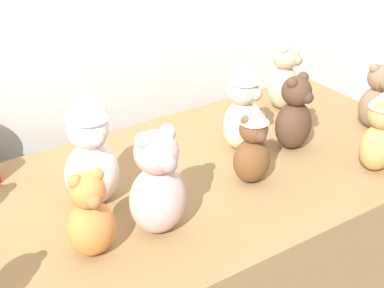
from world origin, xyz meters
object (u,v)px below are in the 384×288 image
(teddy_bear_chestnut, at_px, (253,145))
(teddy_bear_sand, at_px, (284,78))
(display_table, at_px, (192,274))
(teddy_bear_cream, at_px, (242,107))
(teddy_bear_cocoa, at_px, (294,114))
(teddy_bear_snow, at_px, (90,151))
(teddy_bear_honey, at_px, (380,131))
(teddy_bear_blush, at_px, (158,185))
(teddy_bear_mocha, at_px, (377,98))
(teddy_bear_ginger, at_px, (90,217))

(teddy_bear_chestnut, distance_m, teddy_bear_sand, 0.56)
(display_table, distance_m, teddy_bear_chestnut, 0.55)
(teddy_bear_cream, relative_size, teddy_bear_chestnut, 1.19)
(teddy_bear_cocoa, bearing_deg, teddy_bear_snow, 161.92)
(teddy_bear_cocoa, bearing_deg, teddy_bear_honey, -76.53)
(teddy_bear_honey, bearing_deg, teddy_bear_chestnut, 144.00)
(teddy_bear_blush, bearing_deg, teddy_bear_cream, 23.40)
(teddy_bear_cream, distance_m, teddy_bear_honey, 0.44)
(teddy_bear_mocha, bearing_deg, teddy_bear_cocoa, -158.96)
(teddy_bear_mocha, relative_size, teddy_bear_ginger, 1.01)
(display_table, relative_size, teddy_bear_honey, 6.34)
(teddy_bear_snow, distance_m, teddy_bear_chestnut, 0.48)
(teddy_bear_chestnut, height_order, teddy_bear_blush, teddy_bear_blush)
(teddy_bear_snow, relative_size, teddy_bear_blush, 1.13)
(teddy_bear_snow, height_order, teddy_bear_chestnut, teddy_bear_snow)
(teddy_bear_blush, bearing_deg, teddy_bear_sand, 23.03)
(teddy_bear_cocoa, bearing_deg, teddy_bear_sand, 41.85)
(teddy_bear_ginger, bearing_deg, teddy_bear_mocha, 6.42)
(teddy_bear_cream, xyz_separation_m, teddy_bear_chestnut, (-0.10, -0.19, -0.02))
(teddy_bear_snow, xyz_separation_m, teddy_bear_blush, (0.09, -0.21, -0.03))
(teddy_bear_cream, relative_size, teddy_bear_sand, 1.15)
(teddy_bear_snow, bearing_deg, teddy_bear_ginger, -116.98)
(teddy_bear_snow, xyz_separation_m, teddy_bear_mocha, (1.05, -0.12, -0.06))
(teddy_bear_cocoa, bearing_deg, display_table, 164.24)
(teddy_bear_mocha, xyz_separation_m, teddy_bear_sand, (-0.16, 0.31, 0.01))
(teddy_bear_cocoa, bearing_deg, teddy_bear_mocha, -20.82)
(teddy_bear_cream, distance_m, teddy_bear_chestnut, 0.21)
(teddy_bear_blush, bearing_deg, teddy_bear_honey, -12.22)
(teddy_bear_mocha, xyz_separation_m, teddy_bear_ginger, (-1.15, -0.09, -0.00))
(teddy_bear_cream, height_order, teddy_bear_mocha, teddy_bear_cream)
(teddy_bear_cream, height_order, teddy_bear_chestnut, teddy_bear_cream)
(teddy_bear_cocoa, bearing_deg, teddy_bear_blush, -179.05)
(teddy_bear_honey, distance_m, teddy_bear_sand, 0.52)
(teddy_bear_chestnut, xyz_separation_m, teddy_bear_blush, (-0.36, -0.05, 0.02))
(teddy_bear_chestnut, relative_size, teddy_bear_blush, 0.85)
(teddy_bear_sand, bearing_deg, teddy_bear_snow, 159.93)
(display_table, relative_size, teddy_bear_mocha, 7.15)
(teddy_bear_cocoa, relative_size, teddy_bear_blush, 0.86)
(teddy_bear_cocoa, distance_m, teddy_bear_ginger, 0.81)
(teddy_bear_cream, relative_size, teddy_bear_honey, 1.12)
(teddy_bear_honey, xyz_separation_m, teddy_bear_ginger, (-0.92, 0.11, -0.02))
(teddy_bear_honey, xyz_separation_m, teddy_bear_cocoa, (-0.12, 0.25, -0.01))
(teddy_bear_honey, relative_size, teddy_bear_cocoa, 1.04)
(display_table, distance_m, teddy_bear_cocoa, 0.65)
(teddy_bear_honey, height_order, teddy_bear_chestnut, teddy_bear_honey)
(teddy_bear_snow, xyz_separation_m, teddy_bear_sand, (0.89, 0.19, -0.05))
(teddy_bear_snow, bearing_deg, teddy_bear_cream, 1.50)
(teddy_bear_cream, height_order, teddy_bear_honey, teddy_bear_cream)
(display_table, bearing_deg, teddy_bear_sand, 22.40)
(teddy_bear_honey, bearing_deg, teddy_bear_sand, 70.03)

